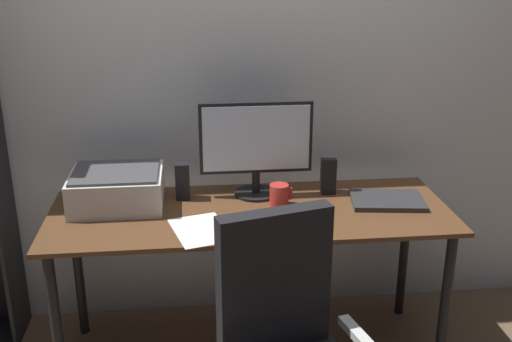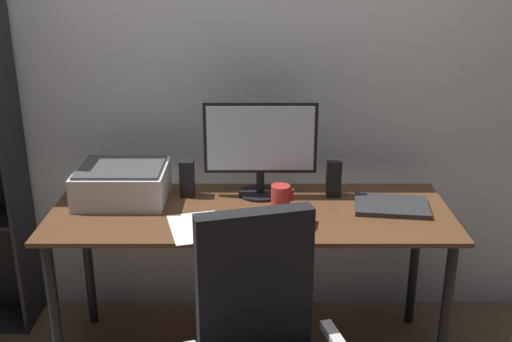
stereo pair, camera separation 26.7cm
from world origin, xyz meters
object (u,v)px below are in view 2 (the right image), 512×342
monitor (259,143)px  printer (121,183)px  keyboard (257,221)px  speaker_right (333,178)px  speaker_left (186,178)px  coffee_mug (280,196)px  laptop (390,206)px  desk (250,228)px  mouse (306,222)px

monitor → printer: (-0.62, -0.06, -0.17)m
keyboard → speaker_right: (0.35, 0.31, 0.08)m
speaker_right → keyboard: bearing=-138.1°
monitor → speaker_left: bearing=-178.7°
coffee_mug → printer: bearing=174.0°
monitor → speaker_right: bearing=-1.3°
coffee_mug → printer: 0.72m
coffee_mug → laptop: bearing=-3.1°
keyboard → speaker_left: (-0.33, 0.31, 0.08)m
printer → monitor: bearing=5.3°
desk → printer: (-0.58, 0.12, 0.16)m
mouse → keyboard: bearing=-174.7°
mouse → laptop: size_ratio=0.30×
keyboard → coffee_mug: bearing=61.3°
keyboard → speaker_left: size_ratio=1.71×
speaker_left → speaker_right: same height
desk → keyboard: size_ratio=6.03×
desk → speaker_left: bearing=149.2°
keyboard → speaker_left: speaker_left is taller
coffee_mug → speaker_left: 0.45m
keyboard → mouse: mouse is taller
coffee_mug → speaker_left: (-0.43, 0.13, 0.04)m
mouse → printer: (-0.82, 0.28, 0.06)m
monitor → speaker_left: monitor is taller
monitor → speaker_right: size_ratio=3.01×
monitor → laptop: size_ratio=1.60×
mouse → laptop: (0.39, 0.18, -0.01)m
speaker_right → monitor: bearing=178.7°
printer → mouse: bearing=-18.9°
desk → printer: 0.62m
desk → mouse: size_ratio=18.21×
desk → laptop: (0.62, 0.02, 0.09)m
coffee_mug → speaker_left: size_ratio=0.59×
printer → keyboard: bearing=-23.0°
mouse → coffee_mug: 0.23m
mouse → speaker_left: size_ratio=0.56×
speaker_left → mouse: bearing=-32.0°
desk → monitor: (0.04, 0.18, 0.33)m
coffee_mug → laptop: coffee_mug is taller
monitor → speaker_right: monitor is taller
printer → speaker_left: bearing=9.9°
laptop → speaker_right: speaker_right is taller
mouse → printer: bearing=171.7°
speaker_left → speaker_right: size_ratio=1.00×
speaker_left → laptop: bearing=-9.4°
keyboard → speaker_right: bearing=41.4°
speaker_right → mouse: bearing=-113.8°
coffee_mug → speaker_right: size_ratio=0.59×
desk → laptop: 0.63m
desk → coffee_mug: (0.13, 0.05, 0.13)m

